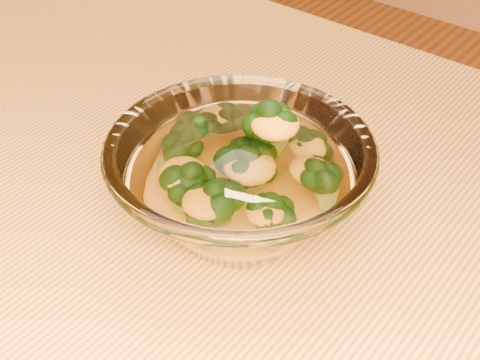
% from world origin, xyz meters
% --- Properties ---
extents(glass_bowl, '(0.18, 0.18, 0.08)m').
position_xyz_m(glass_bowl, '(-0.08, 0.07, 0.79)').
color(glass_bowl, white).
rests_on(glass_bowl, table).
extents(cheese_sauce, '(0.09, 0.09, 0.03)m').
position_xyz_m(cheese_sauce, '(-0.08, 0.07, 0.78)').
color(cheese_sauce, orange).
rests_on(cheese_sauce, glass_bowl).
extents(broccoli_heap, '(0.12, 0.12, 0.07)m').
position_xyz_m(broccoli_heap, '(-0.08, 0.08, 0.80)').
color(broccoli_heap, black).
rests_on(broccoli_heap, cheese_sauce).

